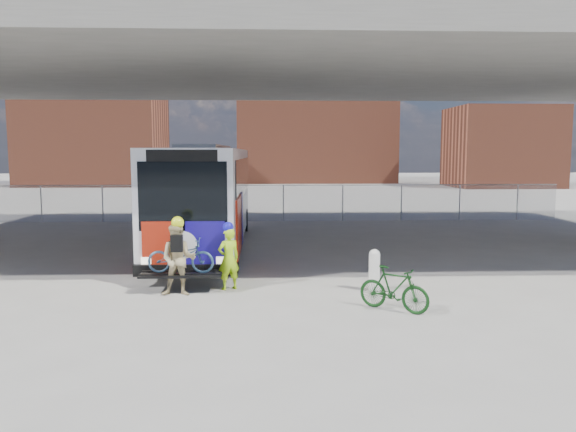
{
  "coord_description": "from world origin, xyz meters",
  "views": [
    {
      "loc": [
        0.08,
        -16.11,
        3.43
      ],
      "look_at": [
        0.74,
        0.09,
        1.6
      ],
      "focal_mm": 35.0,
      "sensor_mm": 36.0,
      "label": 1
    }
  ],
  "objects": [
    {
      "name": "chainlink_fence",
      "position": [
        0.0,
        12.0,
        1.42
      ],
      "size": [
        30.0,
        0.06,
        30.0
      ],
      "color": "gray",
      "rests_on": "ground"
    },
    {
      "name": "ground",
      "position": [
        0.0,
        0.0,
        0.0
      ],
      "size": [
        160.0,
        160.0,
        0.0
      ],
      "primitive_type": "plane",
      "color": "#9E9991",
      "rests_on": "ground"
    },
    {
      "name": "bike_parked",
      "position": [
        2.87,
        -4.29,
        0.49
      ],
      "size": [
        1.57,
        1.36,
        0.98
      ],
      "primitive_type": "imported",
      "rotation": [
        0.0,
        0.0,
        0.92
      ],
      "color": "#123A14",
      "rests_on": "ground"
    },
    {
      "name": "bollard",
      "position": [
        2.79,
        -2.5,
        0.56
      ],
      "size": [
        0.27,
        0.27,
        1.05
      ],
      "color": "silver",
      "rests_on": "ground"
    },
    {
      "name": "cyclist_hivis",
      "position": [
        -0.84,
        -2.19,
        0.83
      ],
      "size": [
        0.68,
        0.59,
        1.72
      ],
      "rotation": [
        0.0,
        0.0,
        3.6
      ],
      "color": "#B0E818",
      "rests_on": "ground"
    },
    {
      "name": "smokestack",
      "position": [
        14.0,
        55.0,
        12.5
      ],
      "size": [
        2.2,
        2.2,
        25.0
      ],
      "primitive_type": "cylinder",
      "color": "brown",
      "rests_on": "ground"
    },
    {
      "name": "cyclist_tan",
      "position": [
        -2.01,
        -2.75,
        0.91
      ],
      "size": [
        0.86,
        0.67,
        1.92
      ],
      "rotation": [
        0.0,
        0.0,
        -0.01
      ],
      "color": "tan",
      "rests_on": "ground"
    },
    {
      "name": "brick_buildings",
      "position": [
        1.23,
        48.23,
        5.42
      ],
      "size": [
        54.0,
        22.0,
        12.0
      ],
      "color": "brown",
      "rests_on": "ground"
    },
    {
      "name": "overpass",
      "position": [
        0.0,
        4.0,
        6.54
      ],
      "size": [
        40.0,
        16.0,
        7.95
      ],
      "color": "#605E59",
      "rests_on": "ground"
    },
    {
      "name": "bus",
      "position": [
        -2.0,
        4.15,
        2.11
      ],
      "size": [
        2.67,
        12.9,
        3.69
      ],
      "color": "silver",
      "rests_on": "ground"
    }
  ]
}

